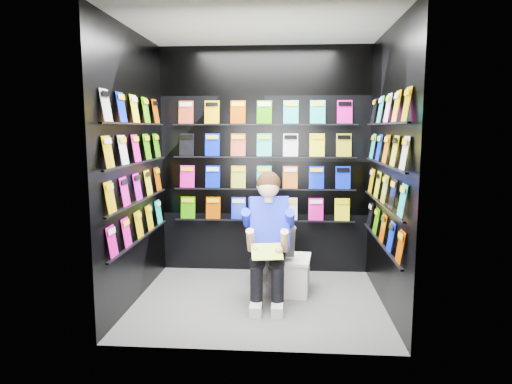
{
  "coord_description": "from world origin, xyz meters",
  "views": [
    {
      "loc": [
        0.29,
        -4.26,
        1.68
      ],
      "look_at": [
        -0.04,
        0.15,
        1.06
      ],
      "focal_mm": 32.0,
      "sensor_mm": 36.0,
      "label": 1
    }
  ],
  "objects": [
    {
      "name": "comics_left",
      "position": [
        -1.17,
        0.0,
        1.31
      ],
      "size": [
        0.06,
        1.7,
        1.37
      ],
      "primitive_type": null,
      "color": "#C04123",
      "rests_on": "wall_left"
    },
    {
      "name": "longbox_lid",
      "position": [
        0.37,
        0.28,
        0.35
      ],
      "size": [
        0.31,
        0.49,
        0.03
      ],
      "primitive_type": "cube",
      "rotation": [
        0.0,
        0.0,
        -0.1
      ],
      "color": "white",
      "rests_on": "longbox"
    },
    {
      "name": "held_comic",
      "position": [
        0.09,
        -0.28,
        0.58
      ],
      "size": [
        0.3,
        0.21,
        0.12
      ],
      "primitive_type": "cube",
      "rotation": [
        -0.96,
        0.0,
        0.18
      ],
      "color": "green",
      "rests_on": "reader"
    },
    {
      "name": "floor",
      "position": [
        0.0,
        0.0,
        0.0
      ],
      "size": [
        2.4,
        2.4,
        0.0
      ],
      "primitive_type": "plane",
      "color": "#61615F",
      "rests_on": "ground"
    },
    {
      "name": "wall_front",
      "position": [
        0.0,
        -1.0,
        1.3
      ],
      "size": [
        2.4,
        0.04,
        2.6
      ],
      "primitive_type": "cube",
      "color": "black",
      "rests_on": "floor"
    },
    {
      "name": "ceiling",
      "position": [
        0.0,
        0.0,
        2.6
      ],
      "size": [
        2.4,
        2.4,
        0.0
      ],
      "primitive_type": "plane",
      "color": "white",
      "rests_on": "floor"
    },
    {
      "name": "wall_back",
      "position": [
        0.0,
        1.0,
        1.3
      ],
      "size": [
        2.4,
        0.04,
        2.6
      ],
      "primitive_type": "cube",
      "color": "black",
      "rests_on": "floor"
    },
    {
      "name": "longbox",
      "position": [
        0.37,
        0.28,
        0.17
      ],
      "size": [
        0.29,
        0.47,
        0.33
      ],
      "primitive_type": "cube",
      "rotation": [
        0.0,
        0.0,
        -0.1
      ],
      "color": "white",
      "rests_on": "floor"
    },
    {
      "name": "toilet",
      "position": [
        0.09,
        0.45,
        0.37
      ],
      "size": [
        0.54,
        0.81,
        0.73
      ],
      "primitive_type": "imported",
      "rotation": [
        0.0,
        0.0,
        3.32
      ],
      "color": "white",
      "rests_on": "floor"
    },
    {
      "name": "wall_right",
      "position": [
        1.2,
        0.0,
        1.3
      ],
      "size": [
        0.04,
        2.0,
        2.6
      ],
      "primitive_type": "cube",
      "color": "black",
      "rests_on": "floor"
    },
    {
      "name": "comics_back",
      "position": [
        0.0,
        0.97,
        1.31
      ],
      "size": [
        2.1,
        0.06,
        1.37
      ],
      "primitive_type": null,
      "color": "#C04123",
      "rests_on": "wall_back"
    },
    {
      "name": "comics_right",
      "position": [
        1.17,
        0.0,
        1.31
      ],
      "size": [
        0.06,
        1.7,
        1.37
      ],
      "primitive_type": null,
      "color": "#C04123",
      "rests_on": "wall_right"
    },
    {
      "name": "wall_left",
      "position": [
        -1.2,
        0.0,
        1.3
      ],
      "size": [
        0.04,
        2.0,
        2.6
      ],
      "primitive_type": "cube",
      "color": "black",
      "rests_on": "floor"
    },
    {
      "name": "reader",
      "position": [
        0.09,
        0.07,
        0.76
      ],
      "size": [
        0.63,
        0.82,
        1.37
      ],
      "primitive_type": null,
      "rotation": [
        0.0,
        0.0,
        0.18
      ],
      "color": "#1622F1",
      "rests_on": "toilet"
    }
  ]
}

